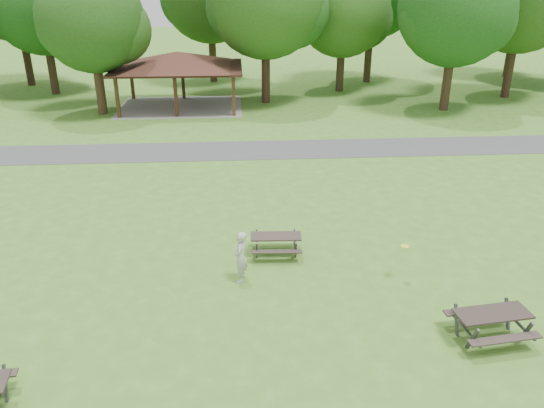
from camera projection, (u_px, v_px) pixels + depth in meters
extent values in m
plane|color=#407421|center=(247.00, 302.00, 15.32)|extent=(160.00, 160.00, 0.00)
cube|color=#3F3F41|center=(240.00, 150.00, 28.08)|extent=(120.00, 3.20, 0.02)
cube|color=#332112|center=(117.00, 98.00, 33.73)|extent=(0.22, 0.22, 2.60)
cube|color=#3A2615|center=(132.00, 81.00, 38.65)|extent=(0.22, 0.22, 2.60)
cube|color=#331C12|center=(176.00, 97.00, 33.96)|extent=(0.22, 0.22, 2.60)
cube|color=#331E12|center=(183.00, 81.00, 38.88)|extent=(0.22, 0.22, 2.60)
cube|color=#3E2516|center=(234.00, 96.00, 34.19)|extent=(0.22, 0.22, 2.60)
cube|color=#362013|center=(233.00, 80.00, 39.11)|extent=(0.22, 0.22, 2.60)
cube|color=black|center=(178.00, 68.00, 35.86)|extent=(8.60, 6.60, 0.16)
pyramid|color=#371D16|center=(178.00, 59.00, 35.62)|extent=(7.01, 7.01, 1.00)
cube|color=gray|center=(181.00, 107.00, 36.94)|extent=(8.40, 6.40, 0.03)
cylinder|color=black|center=(52.00, 68.00, 40.10)|extent=(0.60, 0.60, 3.85)
sphere|color=#124113|center=(41.00, 0.00, 38.13)|extent=(7.80, 7.80, 7.80)
sphere|color=#1C4814|center=(68.00, 11.00, 38.83)|extent=(5.07, 5.07, 5.07)
sphere|color=#1A3F12|center=(19.00, 9.00, 38.08)|extent=(4.68, 4.68, 4.68)
cylinder|color=#322216|center=(100.00, 87.00, 34.56)|extent=(0.60, 0.60, 3.50)
sphere|color=#173F12|center=(91.00, 19.00, 32.84)|extent=(6.60, 6.60, 6.60)
sphere|color=#1A4313|center=(117.00, 29.00, 33.47)|extent=(4.29, 4.29, 4.29)
sphere|color=#154413|center=(70.00, 28.00, 32.78)|extent=(3.96, 3.96, 3.96)
cylinder|color=black|center=(266.00, 74.00, 37.42)|extent=(0.60, 0.60, 4.02)
sphere|color=#164413|center=(292.00, 10.00, 36.09)|extent=(5.20, 5.20, 5.20)
sphere|color=#144112|center=(242.00, 8.00, 35.34)|extent=(4.80, 4.80, 4.80)
cylinder|color=black|center=(340.00, 69.00, 41.11)|extent=(0.60, 0.60, 3.43)
sphere|color=#214D16|center=(343.00, 9.00, 39.34)|extent=(7.00, 7.00, 7.00)
sphere|color=#1A4213|center=(363.00, 19.00, 40.00)|extent=(4.55, 4.55, 4.55)
sphere|color=#1E4E16|center=(325.00, 17.00, 39.28)|extent=(4.20, 4.20, 4.20)
cylinder|color=#2F1F14|center=(447.00, 82.00, 35.48)|extent=(0.60, 0.60, 3.78)
sphere|color=#134112|center=(457.00, 8.00, 33.59)|extent=(7.40, 7.40, 7.40)
sphere|color=#154313|center=(478.00, 20.00, 34.27)|extent=(4.81, 4.81, 4.81)
sphere|color=#154112|center=(434.00, 17.00, 33.54)|extent=(4.44, 4.44, 4.44)
cylinder|color=black|center=(509.00, 69.00, 38.97)|extent=(0.60, 0.60, 4.20)
sphere|color=#124113|center=(544.00, 5.00, 37.58)|extent=(5.33, 5.33, 5.33)
sphere|color=#184B15|center=(500.00, 3.00, 36.83)|extent=(4.92, 4.92, 4.92)
cylinder|color=black|center=(27.00, 58.00, 42.99)|extent=(0.60, 0.60, 4.38)
sphere|color=#1D4F16|center=(41.00, 0.00, 41.60)|extent=(5.20, 5.20, 5.20)
cylinder|color=#312216|center=(213.00, 57.00, 44.44)|extent=(0.60, 0.60, 4.13)
sphere|color=#154B15|center=(233.00, 2.00, 43.09)|extent=(5.20, 5.20, 5.20)
sphere|color=#164313|center=(190.00, 0.00, 42.34)|extent=(4.80, 4.80, 4.80)
cylinder|color=#302215|center=(368.00, 54.00, 44.26)|extent=(0.60, 0.60, 4.55)
cylinder|color=black|center=(510.00, 52.00, 46.49)|extent=(0.60, 0.60, 4.27)
cube|color=#474649|center=(5.00, 383.00, 11.78)|extent=(0.11, 0.40, 0.82)
cube|color=#39393B|center=(0.00, 395.00, 11.42)|extent=(0.25, 1.53, 0.05)
cube|color=#2E2521|center=(276.00, 236.00, 17.61)|extent=(1.71, 0.74, 0.05)
cube|color=#2C2520|center=(276.00, 252.00, 17.22)|extent=(1.69, 0.31, 0.04)
cube|color=#2C2620|center=(275.00, 236.00, 18.23)|extent=(1.69, 0.31, 0.04)
cube|color=#444447|center=(257.00, 251.00, 17.42)|extent=(0.07, 0.35, 0.73)
cube|color=#3D3D3F|center=(257.00, 241.00, 18.06)|extent=(0.07, 0.35, 0.73)
cube|color=#424244|center=(257.00, 245.00, 17.73)|extent=(0.12, 1.37, 0.05)
cube|color=#3D3D40|center=(296.00, 250.00, 17.45)|extent=(0.07, 0.35, 0.73)
cube|color=#434345|center=(294.00, 240.00, 18.09)|extent=(0.07, 0.35, 0.73)
cube|color=#464749|center=(295.00, 244.00, 17.75)|extent=(0.12, 1.37, 0.05)
cube|color=black|center=(493.00, 313.00, 13.50)|extent=(1.99, 0.98, 0.05)
cube|color=#312823|center=(505.00, 339.00, 13.07)|extent=(1.93, 0.50, 0.04)
cube|color=#2F2622|center=(478.00, 309.00, 14.20)|extent=(1.93, 0.50, 0.04)
cube|color=#38383A|center=(472.00, 339.00, 13.18)|extent=(0.11, 0.41, 0.83)
cube|color=#434345|center=(456.00, 320.00, 13.89)|extent=(0.11, 0.41, 0.83)
cube|color=#414144|center=(464.00, 328.00, 13.52)|extent=(0.25, 1.55, 0.05)
cube|color=#424245|center=(526.00, 332.00, 13.43)|extent=(0.11, 0.41, 0.83)
cube|color=#3F3F42|center=(507.00, 314.00, 14.15)|extent=(0.11, 0.41, 0.83)
cube|color=#424245|center=(516.00, 322.00, 13.78)|extent=(0.25, 1.55, 0.05)
cylinder|color=yellow|center=(405.00, 246.00, 16.00)|extent=(0.28, 0.28, 0.02)
imported|color=#AEAEB0|center=(241.00, 257.00, 16.07)|extent=(0.51, 0.67, 1.64)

